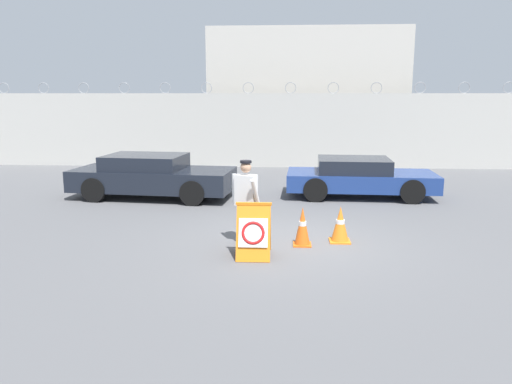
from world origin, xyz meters
TOP-DOWN VIEW (x-y plane):
  - ground_plane at (0.00, 0.00)m, footprint 90.00×90.00m
  - perimeter_wall at (-0.00, 11.15)m, footprint 36.00×0.30m
  - building_block at (0.77, 16.18)m, footprint 9.05×7.26m
  - barricade_sign at (-0.72, -0.93)m, footprint 0.68×0.82m
  - security_guard at (-0.93, -0.14)m, footprint 0.60×0.55m
  - traffic_cone_near at (0.23, -0.13)m, footprint 0.37×0.37m
  - traffic_cone_mid at (1.02, 0.17)m, footprint 0.43×0.43m
  - parked_car_front_coupe at (-4.14, 4.45)m, footprint 4.88×2.35m
  - parked_car_rear_sedan at (2.06, 4.98)m, footprint 4.45×2.12m

SIDE VIEW (x-z plane):
  - ground_plane at x=0.00m, z-range 0.00..0.00m
  - traffic_cone_mid at x=1.02m, z-range 0.00..0.75m
  - traffic_cone_near at x=0.23m, z-range 0.00..0.80m
  - barricade_sign at x=-0.72m, z-range -0.01..1.05m
  - parked_car_rear_sedan at x=2.06m, z-range 0.02..1.18m
  - parked_car_front_coupe at x=-4.14m, z-range 0.02..1.30m
  - security_guard at x=-0.93m, z-range 0.10..1.84m
  - perimeter_wall at x=0.00m, z-range -0.22..3.32m
  - building_block at x=0.77m, z-range 0.00..5.99m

